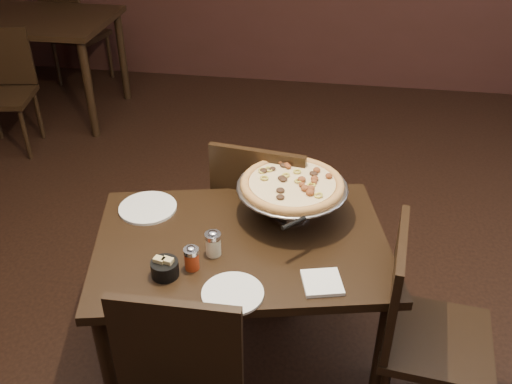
# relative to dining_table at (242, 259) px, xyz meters

# --- Properties ---
(room) EXTENTS (6.04, 7.04, 2.84)m
(room) POSITION_rel_dining_table_xyz_m (0.11, -0.03, 0.77)
(room) COLOR black
(room) RESTS_ON ground
(dining_table) EXTENTS (1.30, 1.01, 0.72)m
(dining_table) POSITION_rel_dining_table_xyz_m (0.00, 0.00, 0.00)
(dining_table) COLOR black
(dining_table) RESTS_ON ground
(background_table) EXTENTS (1.31, 0.87, 0.82)m
(background_table) POSITION_rel_dining_table_xyz_m (-2.15, 2.44, 0.08)
(background_table) COLOR black
(background_table) RESTS_ON ground
(pizza_stand) EXTENTS (0.46, 0.46, 0.19)m
(pizza_stand) POSITION_rel_dining_table_xyz_m (0.18, 0.20, 0.25)
(pizza_stand) COLOR silver
(pizza_stand) RESTS_ON dining_table
(parmesan_shaker) EXTENTS (0.06, 0.06, 0.11)m
(parmesan_shaker) POSITION_rel_dining_table_xyz_m (-0.09, -0.10, 0.15)
(parmesan_shaker) COLOR beige
(parmesan_shaker) RESTS_ON dining_table
(pepper_flake_shaker) EXTENTS (0.06, 0.06, 0.10)m
(pepper_flake_shaker) POSITION_rel_dining_table_xyz_m (-0.15, -0.19, 0.14)
(pepper_flake_shaker) COLOR maroon
(pepper_flake_shaker) RESTS_ON dining_table
(packet_caddy) EXTENTS (0.10, 0.10, 0.08)m
(packet_caddy) POSITION_rel_dining_table_xyz_m (-0.24, -0.24, 0.13)
(packet_caddy) COLOR black
(packet_caddy) RESTS_ON dining_table
(napkin_stack) EXTENTS (0.17, 0.17, 0.01)m
(napkin_stack) POSITION_rel_dining_table_xyz_m (0.33, -0.20, 0.10)
(napkin_stack) COLOR white
(napkin_stack) RESTS_ON dining_table
(plate_left) EXTENTS (0.25, 0.25, 0.01)m
(plate_left) POSITION_rel_dining_table_xyz_m (-0.44, 0.15, 0.10)
(plate_left) COLOR white
(plate_left) RESTS_ON dining_table
(plate_near) EXTENTS (0.22, 0.22, 0.01)m
(plate_near) POSITION_rel_dining_table_xyz_m (0.02, -0.31, 0.10)
(plate_near) COLOR white
(plate_near) RESTS_ON dining_table
(serving_spatula) EXTENTS (0.14, 0.14, 0.02)m
(serving_spatula) POSITION_rel_dining_table_xyz_m (0.21, -0.06, 0.24)
(serving_spatula) COLOR silver
(serving_spatula) RESTS_ON pizza_stand
(chair_far) EXTENTS (0.49, 0.49, 0.93)m
(chair_far) POSITION_rel_dining_table_xyz_m (0.02, 0.49, -0.12)
(chair_far) COLOR black
(chair_far) RESTS_ON ground
(chair_side) EXTENTS (0.46, 0.46, 0.89)m
(chair_side) POSITION_rel_dining_table_xyz_m (0.72, -0.12, -0.14)
(chair_side) COLOR black
(chair_side) RESTS_ON ground
(bg_chair_far) EXTENTS (0.52, 0.52, 0.93)m
(bg_chair_far) POSITION_rel_dining_table_xyz_m (-2.11, 3.07, -0.12)
(bg_chair_far) COLOR black
(bg_chair_far) RESTS_ON ground
(bg_chair_near) EXTENTS (0.48, 0.48, 0.88)m
(bg_chair_near) POSITION_rel_dining_table_xyz_m (-2.11, 1.85, -0.15)
(bg_chair_near) COLOR black
(bg_chair_near) RESTS_ON ground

